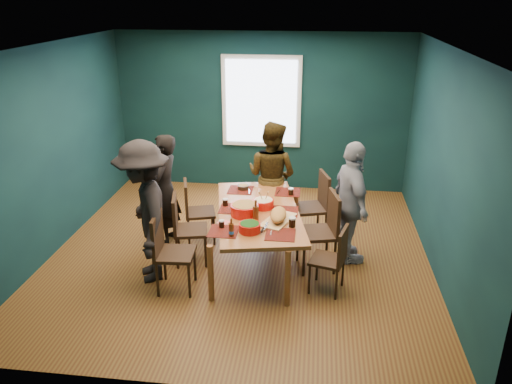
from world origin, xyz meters
The scene contains 26 objects.
room centered at (0.00, 0.27, 1.37)m, with size 5.01×5.01×2.71m.
dining_table centered at (0.28, -0.24, 0.68)m, with size 1.36×2.13×0.75m.
chair_left_far centered at (-0.69, 0.26, 0.52)m, with size 0.50×0.50×0.89m.
chair_left_mid centered at (-0.68, -0.32, 0.54)m, with size 0.50×0.50×0.92m.
chair_left_near centered at (-0.70, -0.97, 0.56)m, with size 0.46×0.46×0.96m.
chair_right_far centered at (1.00, 0.57, 0.56)m, with size 0.55×0.55×0.97m.
chair_right_mid centered at (1.11, -0.24, 0.59)m, with size 0.55×0.55×1.01m.
chair_right_near centered at (1.22, -0.79, 0.48)m, with size 0.46×0.46×0.82m.
person_far_left centered at (-1.06, 0.20, 0.78)m, with size 0.57×0.37×1.56m, color black.
person_back centered at (0.34, 0.88, 0.81)m, with size 0.78×0.61×1.61m, color black.
person_right centered at (1.43, -0.01, 0.81)m, with size 0.94×0.39×1.61m, color white.
person_near_left centered at (-1.02, -0.74, 0.87)m, with size 1.13×0.65×1.75m, color black.
bowl_salad centered at (0.12, -0.40, 0.83)m, with size 0.34×0.34×0.14m.
bowl_dumpling centered at (0.33, -0.15, 0.81)m, with size 0.27×0.27×0.25m.
bowl_herbs centered at (0.25, -0.85, 0.81)m, with size 0.25×0.25×0.11m.
cutting_board centered at (0.55, -0.53, 0.82)m, with size 0.44×0.68×0.15m.
small_bowl centered at (-0.02, 0.43, 0.78)m, with size 0.15×0.15×0.06m.
beer_bottle_a centered at (0.06, -0.99, 0.83)m, with size 0.06×0.06×0.22m.
beer_bottle_b centered at (0.28, -0.57, 0.86)m, with size 0.07×0.07×0.27m.
cola_glass_a centered at (-0.09, -0.78, 0.80)m, with size 0.07×0.07×0.09m.
cola_glass_b centered at (0.72, -0.66, 0.81)m, with size 0.09×0.09×0.12m.
cola_glass_c centered at (0.65, 0.31, 0.80)m, with size 0.07×0.07×0.10m.
cola_glass_d centered at (-0.16, -0.16, 0.80)m, with size 0.07×0.07×0.10m.
napkin_a centered at (0.66, -0.20, 0.75)m, with size 0.12×0.12×0.00m, color #F56769.
napkin_b centered at (-0.10, -0.64, 0.75)m, with size 0.12×0.12×0.00m, color #F56769.
napkin_c centered at (0.58, -0.91, 0.75)m, with size 0.15×0.15×0.00m, color #F56769.
Camera 1 is at (0.95, -5.91, 3.31)m, focal length 35.00 mm.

